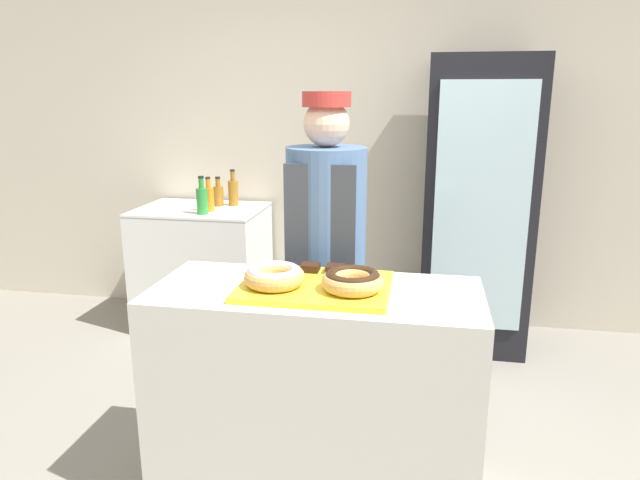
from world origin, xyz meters
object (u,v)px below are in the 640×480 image
at_px(serving_tray, 315,287).
at_px(brownie_back_right, 335,269).
at_px(bottle_green, 202,200).
at_px(bottle_amber, 218,195).
at_px(chest_freezer, 203,266).
at_px(donut_light_glaze, 274,275).
at_px(beverage_fridge, 477,207).
at_px(bottle_orange, 209,198).
at_px(brownie_back_left, 310,267).
at_px(bottle_amber_b, 233,192).
at_px(baker_person, 326,256).
at_px(donut_chocolate_glaze, 353,280).

bearing_deg(serving_tray, brownie_back_right, 71.69).
relative_size(bottle_green, bottle_amber, 1.22).
relative_size(brownie_back_right, bottle_green, 0.29).
bearing_deg(chest_freezer, donut_light_glaze, -59.77).
bearing_deg(bottle_amber, donut_light_glaze, -63.73).
height_order(beverage_fridge, bottle_amber, beverage_fridge).
bearing_deg(beverage_fridge, bottle_orange, -177.28).
xyz_separation_m(serving_tray, bottle_amber, (-1.09, 1.84, 0.02)).
xyz_separation_m(donut_light_glaze, bottle_green, (-0.94, 1.59, -0.01)).
xyz_separation_m(brownie_back_left, bottle_green, (-1.04, 1.38, 0.01)).
relative_size(serving_tray, beverage_fridge, 0.31).
relative_size(bottle_orange, bottle_amber, 1.13).
height_order(brownie_back_left, bottle_green, bottle_green).
bearing_deg(bottle_amber_b, bottle_amber, -161.98).
relative_size(serving_tray, bottle_amber, 2.75).
bearing_deg(bottle_green, brownie_back_right, -50.11).
distance_m(serving_tray, brownie_back_left, 0.17).
bearing_deg(brownie_back_right, bottle_amber_b, 121.24).
bearing_deg(bottle_orange, beverage_fridge, 2.72).
xyz_separation_m(serving_tray, baker_person, (-0.07, 0.63, -0.05)).
relative_size(chest_freezer, bottle_green, 3.40).
xyz_separation_m(baker_person, beverage_fridge, (0.83, 1.10, 0.07)).
bearing_deg(brownie_back_left, donut_light_glaze, -115.43).
distance_m(beverage_fridge, bottle_green, 1.87).
height_order(serving_tray, bottle_amber_b, bottle_amber_b).
distance_m(serving_tray, bottle_green, 1.89).
bearing_deg(bottle_green, bottle_orange, 85.11).
xyz_separation_m(donut_chocolate_glaze, bottle_amber, (-1.25, 1.89, -0.03)).
height_order(baker_person, bottle_green, baker_person).
distance_m(donut_light_glaze, brownie_back_right, 0.30).
height_order(brownie_back_right, bottle_orange, bottle_orange).
relative_size(brownie_back_left, chest_freezer, 0.08).
bearing_deg(beverage_fridge, donut_chocolate_glaze, -108.85).
distance_m(serving_tray, beverage_fridge, 1.89).
bearing_deg(donut_chocolate_glaze, serving_tray, 162.16).
bearing_deg(bottle_green, bottle_amber, 89.22).
xyz_separation_m(bottle_green, bottle_amber, (0.00, 0.31, -0.02)).
relative_size(serving_tray, bottle_orange, 2.44).
xyz_separation_m(bottle_orange, bottle_amber, (-0.00, 0.20, -0.01)).
xyz_separation_m(serving_tray, brownie_back_right, (0.05, 0.16, 0.03)).
height_order(bottle_amber, bottle_amber_b, bottle_amber_b).
relative_size(brownie_back_left, bottle_amber, 0.35).
relative_size(donut_chocolate_glaze, bottle_orange, 0.99).
height_order(brownie_back_right, bottle_green, bottle_green).
xyz_separation_m(brownie_back_right, bottle_green, (-1.15, 1.38, 0.01)).
bearing_deg(serving_tray, chest_freezer, 124.57).
xyz_separation_m(brownie_back_right, bottle_amber, (-1.15, 1.68, -0.01)).
distance_m(donut_light_glaze, brownie_back_left, 0.24).
height_order(brownie_back_left, baker_person, baker_person).
bearing_deg(baker_person, donut_light_glaze, -97.39).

